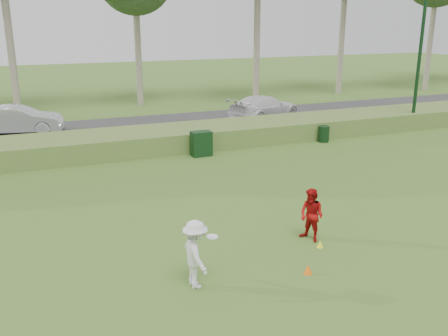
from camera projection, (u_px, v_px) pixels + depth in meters
name	position (u px, v px, depth m)	size (l,w,h in m)	color
ground	(283.00, 259.00, 12.63)	(120.00, 120.00, 0.00)	#3A6220
reed_strip	(159.00, 139.00, 23.14)	(80.00, 3.00, 0.90)	#4C6E2C
park_road	(136.00, 127.00, 27.69)	(80.00, 6.00, 0.06)	#2D2D2D
lamp_post	(423.00, 23.00, 25.81)	(0.70, 0.70, 8.18)	black
player_white	(196.00, 254.00, 11.15)	(0.85, 1.05, 1.59)	silver
player_red	(312.00, 215.00, 13.50)	(0.72, 0.56, 1.48)	#9D0D0D
cone_orange	(308.00, 269.00, 11.89)	(0.21, 0.21, 0.23)	orange
cone_yellow	(320.00, 244.00, 13.27)	(0.17, 0.17, 0.19)	#FFFA1A
utility_cabinet	(201.00, 144.00, 21.92)	(0.88, 0.55, 1.10)	black
trash_bin	(324.00, 134.00, 24.44)	(0.53, 0.53, 0.79)	black
car_mid	(18.00, 120.00, 25.81)	(1.55, 4.44, 1.46)	silver
car_right	(265.00, 107.00, 29.59)	(1.96, 4.82, 1.40)	silver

